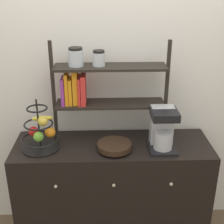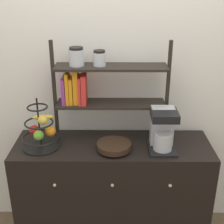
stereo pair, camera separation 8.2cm
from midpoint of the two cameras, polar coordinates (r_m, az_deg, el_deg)
name	(u,v)px [view 1 (the left image)]	position (r m, az deg, el deg)	size (l,w,h in m)	color
wall_back	(111,75)	(2.39, -1.13, 6.70)	(7.00, 0.05, 2.60)	silver
sideboard	(112,192)	(2.55, -0.87, -14.38)	(1.45, 0.49, 0.85)	black
coffee_maker	(163,129)	(2.23, 8.20, -3.02)	(0.19, 0.23, 0.30)	black
fruit_stand	(40,133)	(2.27, -13.96, -3.68)	(0.27, 0.27, 0.38)	black
wooden_bowl	(114,146)	(2.22, -0.62, -6.27)	(0.24, 0.24, 0.06)	black
shelf_hutch	(94,83)	(2.23, -4.46, 5.34)	(0.84, 0.20, 0.75)	black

